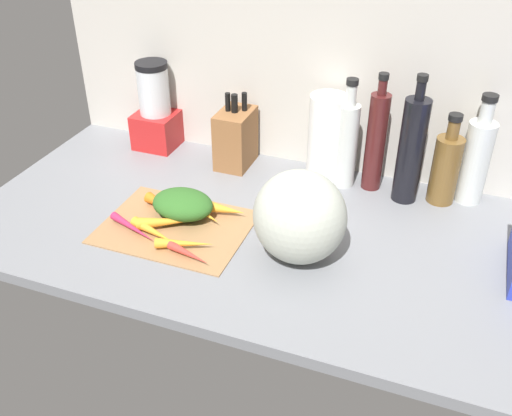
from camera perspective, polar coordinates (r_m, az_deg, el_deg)
ground_plane at (r=152.80cm, az=3.12°, el=-2.66°), size 170.00×80.00×3.00cm
wall_back at (r=171.28cm, az=7.56°, el=13.15°), size 170.00×3.00×60.00cm
cutting_board at (r=153.99cm, az=-7.86°, el=-1.78°), size 37.64×29.14×0.80cm
carrot_0 at (r=144.55cm, az=-6.99°, el=-3.47°), size 14.46×7.16×2.70cm
carrot_1 at (r=156.09cm, az=-5.67°, el=-0.11°), size 16.53×10.69×3.59cm
carrot_2 at (r=160.04cm, az=-9.21°, el=0.41°), size 11.03×6.41×3.12cm
carrot_3 at (r=160.67cm, az=-5.87°, el=0.75°), size 12.19×2.99×2.70cm
carrot_4 at (r=141.45cm, az=-6.58°, el=-4.47°), size 12.43×5.67×2.29cm
carrot_5 at (r=152.68cm, az=-11.91°, el=-1.90°), size 16.21×8.26×2.19cm
carrot_6 at (r=152.35cm, az=-8.56°, el=-1.32°), size 15.80×10.52×3.36cm
carrot_7 at (r=158.82cm, az=-7.13°, el=0.42°), size 13.41×9.25×3.60cm
carrot_8 at (r=155.88cm, az=-2.93°, el=-0.10°), size 10.78×3.65×3.24cm
carrot_9 at (r=149.74cm, az=-9.97°, el=-2.28°), size 14.51×7.26×2.83cm
carrot_greens_pile at (r=155.40cm, az=-7.16°, el=0.37°), size 16.61×12.77×7.03cm
winter_squash at (r=136.62cm, az=4.28°, el=-0.89°), size 22.20×20.63×23.05cm
knife_block at (r=178.18cm, az=-2.01°, el=6.87°), size 9.57×13.84×22.94cm
blender_appliance at (r=191.03cm, az=-9.76°, el=9.30°), size 13.10×13.10×28.05cm
paper_towel_roll at (r=169.51cm, az=6.89°, el=6.72°), size 10.73×10.73×26.00cm
bottle_0 at (r=167.07cm, az=8.85°, el=6.31°), size 6.02×6.02×32.17cm
bottle_1 at (r=166.49cm, az=11.61°, el=6.46°), size 5.59×5.59×34.25cm
bottle_2 at (r=162.62cm, az=14.88°, el=5.52°), size 6.99×6.99×36.27cm
bottle_3 at (r=166.78cm, az=18.00°, el=3.77°), size 7.53×7.53×26.02cm
bottle_4 at (r=168.59cm, az=20.67°, el=4.50°), size 7.48×7.48×31.21cm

